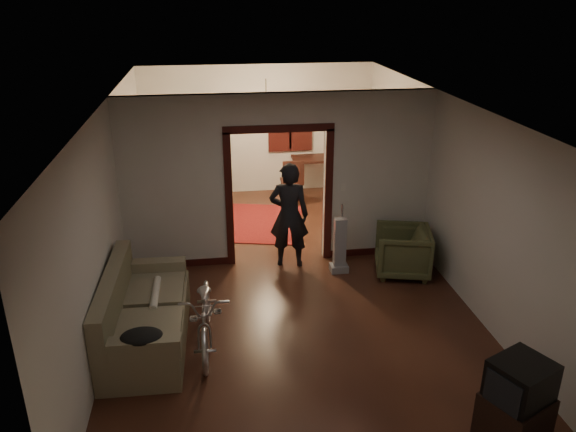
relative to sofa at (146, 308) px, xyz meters
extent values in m
cube|color=black|center=(1.98, 1.40, -0.49)|extent=(5.00, 8.50, 0.01)
cube|color=white|center=(1.98, 1.40, 2.31)|extent=(5.00, 8.50, 0.01)
cube|color=beige|center=(1.98, 5.65, 0.91)|extent=(5.00, 0.02, 2.80)
cube|color=beige|center=(-0.52, 1.40, 0.91)|extent=(0.02, 8.50, 2.80)
cube|color=beige|center=(4.48, 1.40, 0.91)|extent=(0.02, 8.50, 2.80)
cube|color=beige|center=(1.98, 2.15, 0.91)|extent=(5.00, 0.14, 2.80)
cube|color=black|center=(1.98, 2.15, 0.61)|extent=(1.74, 0.20, 2.32)
cube|color=black|center=(2.68, 5.61, 1.06)|extent=(0.98, 0.06, 1.28)
sphere|color=#FFE0A5|center=(1.98, 3.90, 1.86)|extent=(0.24, 0.24, 0.24)
cube|color=silver|center=(3.03, 2.08, 0.76)|extent=(0.08, 0.01, 0.12)
cube|color=brown|center=(0.00, 0.00, 0.00)|extent=(1.02, 2.16, 0.98)
cylinder|color=beige|center=(0.10, 0.30, 0.04)|extent=(0.10, 0.81, 0.10)
ellipsoid|color=black|center=(0.05, -0.91, 0.19)|extent=(0.47, 0.35, 0.14)
imported|color=silver|center=(0.76, -0.17, -0.04)|extent=(0.64, 1.73, 0.90)
imported|color=#484C2B|center=(3.86, 1.36, -0.11)|extent=(1.02, 1.00, 0.77)
cube|color=black|center=(3.78, -2.28, -0.23)|extent=(0.76, 0.73, 0.53)
cube|color=black|center=(3.78, -2.28, 0.21)|extent=(0.70, 0.67, 0.47)
cube|color=gray|center=(2.88, 1.56, -0.03)|extent=(0.29, 0.24, 0.92)
imported|color=black|center=(2.12, 1.93, 0.38)|extent=(0.71, 0.54, 1.75)
cube|color=maroon|center=(1.84, 3.74, -0.48)|extent=(1.90, 2.25, 0.01)
cube|color=#25311D|center=(0.66, 5.12, 0.34)|extent=(0.84, 0.47, 1.67)
sphere|color=#1E5972|center=(0.66, 5.12, 1.45)|extent=(0.26, 0.26, 0.26)
cube|color=black|center=(3.25, 5.30, -0.08)|extent=(1.16, 0.72, 0.81)
cube|color=black|center=(2.59, 4.73, 0.01)|extent=(0.45, 0.45, 1.00)
camera|label=1|loc=(0.91, -6.34, 3.76)|focal=35.00mm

